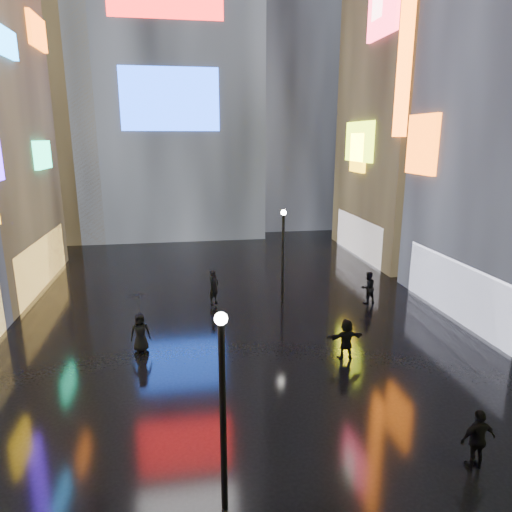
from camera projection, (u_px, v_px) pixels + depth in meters
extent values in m
plane|color=black|center=(232.00, 309.00, 24.58)|extent=(140.00, 140.00, 0.00)
cube|color=#FFC659|center=(42.00, 262.00, 28.17)|extent=(0.20, 10.00, 3.00)
cube|color=#17D58C|center=(42.00, 155.00, 28.34)|extent=(0.25, 3.00, 1.71)
cube|color=#ED570B|center=(37.00, 32.00, 28.27)|extent=(0.25, 3.32, 1.94)
cube|color=white|center=(456.00, 289.00, 23.10)|extent=(0.20, 9.00, 3.00)
cube|color=#ED570B|center=(422.00, 145.00, 25.21)|extent=(0.25, 2.99, 3.26)
cube|color=#ED570B|center=(406.00, 48.00, 26.60)|extent=(0.25, 1.40, 10.00)
cube|color=black|center=(432.00, 66.00, 33.14)|extent=(10.00, 12.00, 28.00)
cube|color=white|center=(359.00, 236.00, 35.51)|extent=(0.20, 9.00, 3.00)
cube|color=#C2ED17|center=(359.00, 142.00, 33.98)|extent=(0.25, 4.92, 2.91)
cube|color=#ED2F48|center=(383.00, 8.00, 29.19)|extent=(0.25, 4.36, 3.46)
cube|color=#EDA50B|center=(358.00, 153.00, 34.29)|extent=(0.25, 2.63, 2.87)
cube|color=black|center=(167.00, 2.00, 41.74)|extent=(16.00, 14.00, 42.00)
cube|color=#194CFF|center=(170.00, 99.00, 37.22)|extent=(8.00, 0.20, 5.00)
cube|color=black|center=(288.00, 56.00, 46.56)|extent=(12.00, 12.00, 34.00)
cube|color=black|center=(43.00, 90.00, 40.10)|extent=(10.00, 10.00, 26.00)
cylinder|color=black|center=(223.00, 419.00, 10.76)|extent=(0.16, 0.16, 5.00)
sphere|color=white|center=(221.00, 319.00, 10.12)|extent=(0.30, 0.30, 0.30)
cylinder|color=black|center=(283.00, 258.00, 25.12)|extent=(0.16, 0.16, 5.00)
sphere|color=white|center=(284.00, 213.00, 24.48)|extent=(0.30, 0.30, 0.30)
imported|color=black|center=(478.00, 439.00, 12.56)|extent=(1.07, 0.50, 1.79)
imported|color=black|center=(140.00, 333.00, 19.51)|extent=(0.89, 0.63, 1.72)
imported|color=black|center=(346.00, 339.00, 18.87)|extent=(1.62, 0.58, 1.72)
imported|color=black|center=(214.00, 287.00, 25.14)|extent=(0.81, 0.83, 1.93)
imported|color=black|center=(368.00, 288.00, 25.24)|extent=(1.02, 0.88, 1.81)
imported|color=black|center=(138.00, 304.00, 19.17)|extent=(1.30, 1.28, 0.93)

